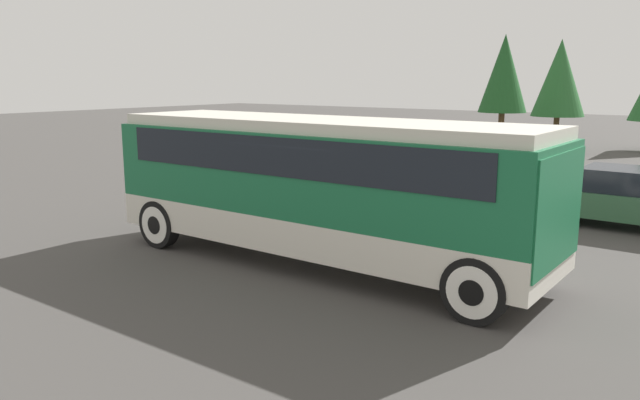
# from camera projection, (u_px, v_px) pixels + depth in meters

# --- Properties ---
(ground_plane) EXTENTS (120.00, 120.00, 0.00)m
(ground_plane) POSITION_uv_depth(u_px,v_px,m) (320.00, 263.00, 12.67)
(ground_plane) COLOR #423F3D
(tour_bus) EXTENTS (9.26, 2.55, 2.93)m
(tour_bus) POSITION_uv_depth(u_px,v_px,m) (324.00, 178.00, 12.28)
(tour_bus) COLOR silver
(tour_bus) RESTS_ON ground_plane
(parked_car_near) EXTENTS (4.18, 1.85, 1.42)m
(parked_car_near) POSITION_uv_depth(u_px,v_px,m) (484.00, 177.00, 19.10)
(parked_car_near) COLOR black
(parked_car_near) RESTS_ON ground_plane
(parked_car_mid) EXTENTS (4.57, 1.96, 1.49)m
(parked_car_mid) POSITION_uv_depth(u_px,v_px,m) (640.00, 199.00, 15.56)
(parked_car_mid) COLOR #2D5638
(parked_car_mid) RESTS_ON ground_plane
(tree_center) EXTENTS (2.24, 2.24, 5.73)m
(tree_center) POSITION_uv_depth(u_px,v_px,m) (504.00, 74.00, 29.18)
(tree_center) COLOR brown
(tree_center) RESTS_ON ground_plane
(tree_right) EXTENTS (2.62, 2.62, 5.64)m
(tree_right) POSITION_uv_depth(u_px,v_px,m) (560.00, 78.00, 31.35)
(tree_right) COLOR brown
(tree_right) RESTS_ON ground_plane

